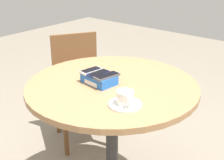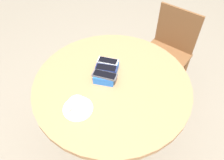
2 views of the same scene
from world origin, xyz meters
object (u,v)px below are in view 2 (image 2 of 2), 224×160
at_px(round_table, 112,97).
at_px(saucer, 78,109).
at_px(phone_white, 108,61).
at_px(phone_navy, 106,68).
at_px(coffee_cup, 77,105).
at_px(phone_box, 106,72).
at_px(chair_near_window, 166,55).
at_px(phone_gray, 105,75).

xyz_separation_m(round_table, saucer, (0.20, -0.15, 0.14)).
distance_m(phone_white, phone_navy, 0.06).
xyz_separation_m(phone_white, coffee_cup, (0.32, -0.12, -0.02)).
relative_size(round_table, phone_box, 4.93).
bearing_deg(coffee_cup, round_table, 142.97).
bearing_deg(chair_near_window, round_table, -31.09).
bearing_deg(round_table, coffee_cup, -37.03).
bearing_deg(coffee_cup, saucer, 141.69).
height_order(phone_navy, coffee_cup, coffee_cup).
height_order(phone_box, chair_near_window, chair_near_window).
bearing_deg(phone_box, chair_near_window, 144.11).
distance_m(phone_box, phone_white, 0.07).
bearing_deg(chair_near_window, phone_box, -35.89).
bearing_deg(phone_navy, round_table, 35.26).
height_order(round_table, phone_box, phone_box).
bearing_deg(phone_white, phone_navy, -3.30).
relative_size(phone_gray, saucer, 0.94).
bearing_deg(phone_gray, chair_near_window, 146.37).
bearing_deg(phone_white, phone_gray, -1.85).
distance_m(phone_box, saucer, 0.28).
distance_m(phone_gray, chair_near_window, 0.89).
bearing_deg(phone_white, round_table, 18.21).
distance_m(saucer, chair_near_window, 1.08).
height_order(phone_box, phone_white, phone_white).
bearing_deg(phone_navy, saucer, -23.35).
distance_m(phone_white, saucer, 0.34).
distance_m(round_table, phone_navy, 0.21).
xyz_separation_m(phone_navy, chair_near_window, (-0.60, 0.44, -0.39)).
bearing_deg(phone_white, coffee_cup, -20.20).
distance_m(phone_navy, phone_gray, 0.06).
bearing_deg(round_table, phone_gray, -89.77).
bearing_deg(chair_near_window, phone_white, -38.57).
bearing_deg(phone_navy, chair_near_window, 143.94).
xyz_separation_m(phone_gray, chair_near_window, (-0.66, 0.44, -0.39)).
distance_m(round_table, chair_near_window, 0.80).
xyz_separation_m(phone_box, saucer, (0.26, -0.11, -0.02)).
height_order(phone_navy, chair_near_window, phone_navy).
bearing_deg(saucer, coffee_cup, -38.31).
xyz_separation_m(phone_box, chair_near_window, (-0.61, 0.44, -0.36)).
xyz_separation_m(phone_white, phone_gray, (0.11, -0.00, -0.00)).
bearing_deg(saucer, phone_gray, 151.09).
relative_size(phone_navy, phone_gray, 0.89).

